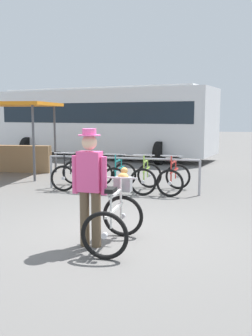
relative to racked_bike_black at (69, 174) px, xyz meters
name	(u,v)px	position (x,y,z in m)	size (l,w,h in m)	color
ground_plane	(112,235)	(2.12, -3.70, -0.37)	(80.00, 80.00, 0.00)	#605E5B
bike_rack_rail	(122,165)	(1.50, -0.24, 0.32)	(3.91, 0.22, 0.88)	#99999E
racked_bike_black	(69,174)	(0.00, 0.00, 0.00)	(0.75, 1.17, 0.98)	black
racked_bike_white	(94,175)	(0.70, -0.03, 0.00)	(0.82, 1.18, 0.97)	black
racked_bike_teal	(120,176)	(1.40, -0.06, 0.00)	(0.70, 1.10, 0.97)	black
racked_bike_lime	(146,177)	(2.10, -0.09, 0.00)	(0.66, 1.11, 0.97)	black
racked_bike_red	(174,178)	(2.80, -0.12, 0.00)	(0.77, 1.15, 0.97)	black
featured_bicycle	(117,212)	(2.30, -4.10, 0.12)	(0.68, 1.21, 1.09)	black
person_with_featured_bike	(90,183)	(1.94, -4.27, 0.58)	(0.53, 0.32, 1.72)	brown
bus_distant	(102,119)	(-1.10, 7.22, 1.37)	(10.31, 4.91, 3.08)	silver
market_stall	(11,131)	(-2.69, 1.89, 1.03)	(3.21, 2.45, 2.30)	#4C4C51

